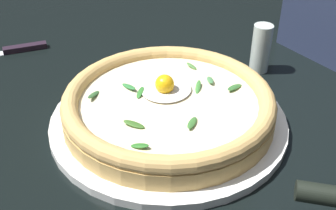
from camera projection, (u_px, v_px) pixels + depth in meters
ground_plane at (174, 135)px, 0.60m from camera, size 2.40×2.40×0.03m
pizza_plate at (168, 120)px, 0.59m from camera, size 0.33×0.33×0.01m
pizza at (168, 104)px, 0.58m from camera, size 0.29×0.29×0.06m
table_knife at (6, 51)px, 0.77m from camera, size 0.20×0.11×0.01m
pepper_shaker at (261, 48)px, 0.70m from camera, size 0.03×0.03×0.08m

